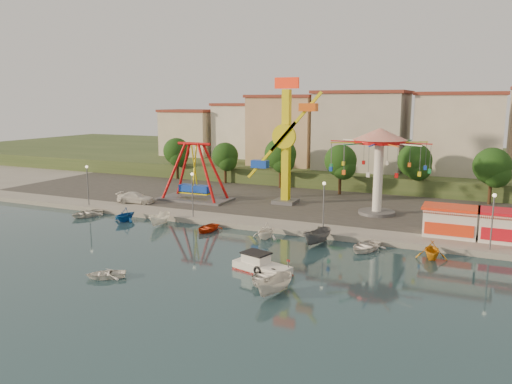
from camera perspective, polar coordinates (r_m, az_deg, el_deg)
The scene contains 37 objects.
ground at distance 45.14m, azimuth -7.18°, elevation -7.95°, with size 200.00×200.00×0.00m, color #122B33.
quay_deck at distance 101.89m, azimuth 11.41°, elevation 2.36°, with size 200.00×100.00×0.60m, color #9E998E.
asphalt_pad at distance 71.43m, azimuth 5.51°, elevation -0.59°, with size 90.00×28.00×0.01m, color #4C4944.
hill_terrace at distance 106.58m, azimuth 12.05°, elevation 3.34°, with size 200.00×60.00×3.00m, color #384C26.
pirate_ship_ride at distance 68.96m, azimuth -7.03°, elevation 2.18°, with size 10.00×5.00×8.00m.
kamikaze_tower at distance 65.50m, azimuth 3.67°, elevation 5.40°, with size 6.89×3.10×16.50m.
wave_swinger at distance 61.10m, azimuth 13.90°, elevation 4.49°, with size 11.60×11.60×10.40m.
booth_left at distance 54.24m, azimuth 21.30°, elevation -3.10°, with size 5.40×3.78×3.08m.
booth_mid at distance 54.25m, azimuth 26.79°, elevation -3.51°, with size 5.40×3.78×3.08m.
lamp_post_0 at distance 68.85m, azimuth -18.66°, elevation 0.60°, with size 0.14×0.14×5.00m, color #59595E.
lamp_post_1 at distance 59.18m, azimuth -7.26°, elevation -0.45°, with size 0.14×0.14×5.00m, color #59595E.
lamp_post_2 at distance 52.68m, azimuth 7.73°, elevation -1.81°, with size 0.14×0.14×5.00m, color #59595E.
lamp_post_3 at distance 50.59m, azimuth 25.37°, elevation -3.24°, with size 0.14×0.14×5.00m, color #59595E.
tree_0 at distance 88.47m, azimuth -9.07°, elevation 4.62°, with size 4.60×4.60×7.19m.
tree_1 at distance 82.76m, azimuth -3.55°, elevation 4.16°, with size 4.35×4.35×6.80m.
tree_2 at distance 78.11m, azimuth 2.80°, elevation 4.32°, with size 5.02×5.02×7.85m.
tree_3 at distance 73.66m, azimuth 9.64°, elevation 3.54°, with size 4.68×4.68×7.32m.
tree_4 at distance 74.70m, azimuth 17.68°, elevation 3.44°, with size 4.86×4.86×7.60m.
tree_5 at distance 72.40m, azimuth 25.37°, elevation 2.69°, with size 4.83×4.83×7.54m.
building_0 at distance 99.83m, azimuth -9.79°, elevation 7.24°, with size 9.26×9.53×11.87m, color beige.
building_1 at distance 98.42m, azimuth -2.15°, elevation 6.39°, with size 12.33×9.01×8.63m, color silver.
building_2 at distance 93.73m, azimuth 5.25°, elevation 6.96°, with size 11.95×9.28×11.23m, color tan.
building_3 at distance 87.11m, azimuth 13.18°, elevation 5.80°, with size 12.59×10.50×9.20m, color beige.
building_4 at distance 88.88m, azimuth 22.19°, elevation 5.41°, with size 10.75×9.23×9.24m, color beige.
cabin_motorboat at distance 42.18m, azimuth 0.55°, elevation -8.52°, with size 5.38×3.20×1.78m.
rowboat_a at distance 40.08m, azimuth 0.96°, elevation -9.63°, with size 2.92×4.09×0.85m, color white.
rowboat_b at distance 42.68m, azimuth -16.79°, elevation -8.95°, with size 2.27×3.18×0.66m, color white.
skiff at distance 37.36m, azimuth 2.10°, elevation -10.62°, with size 1.46×3.89×1.50m, color beige.
van at distance 68.90m, azimuth -13.57°, elevation -0.63°, with size 2.03×4.99×1.45m, color white.
moored_boat_0 at distance 65.35m, azimuth -18.81°, elevation -2.29°, with size 2.96×4.14×0.86m, color silver.
moored_boat_1 at distance 61.38m, azimuth -14.75°, elevation -2.49°, with size 2.73×3.16×1.66m, color #124FA1.
moored_boat_2 at distance 58.43m, azimuth -10.95°, elevation -3.08°, with size 1.42×3.78×1.46m, color white.
moored_boat_3 at distance 55.19m, azimuth -5.60°, elevation -4.11°, with size 2.58×3.61×0.75m, color red.
moored_boat_4 at distance 52.01m, azimuth 1.12°, elevation -4.44°, with size 2.74×3.17×1.67m, color white.
moored_boat_5 at distance 50.14m, azimuth 7.00°, elevation -5.10°, with size 1.59×4.24×1.64m, color #5D5E62.
moored_boat_6 at distance 49.09m, azimuth 12.35°, elevation -6.07°, with size 3.01×4.21×0.87m, color white.
moored_boat_7 at distance 48.16m, azimuth 19.45°, elevation -6.25°, with size 2.76×3.19×1.68m, color orange.
Camera 1 is at (22.72, -36.36, 14.13)m, focal length 35.00 mm.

